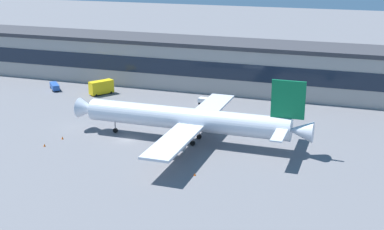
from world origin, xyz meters
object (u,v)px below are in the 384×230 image
(airliner, at_px, (190,119))
(baggage_tug, at_px, (205,101))
(traffic_cone_0, at_px, (62,138))
(belt_loader, at_px, (55,86))
(catering_truck, at_px, (101,87))
(traffic_cone_1, at_px, (195,174))
(traffic_cone_2, at_px, (44,145))

(airliner, xyz_separation_m, baggage_tug, (-6.03, 29.47, -4.19))
(traffic_cone_0, bearing_deg, belt_loader, 125.30)
(catering_truck, height_order, traffic_cone_1, catering_truck)
(belt_loader, height_order, baggage_tug, belt_loader)
(airliner, relative_size, catering_truck, 7.36)
(airliner, distance_m, traffic_cone_2, 32.51)
(catering_truck, height_order, baggage_tug, catering_truck)
(traffic_cone_1, bearing_deg, traffic_cone_0, 165.21)
(baggage_tug, height_order, traffic_cone_2, baggage_tug)
(traffic_cone_0, bearing_deg, baggage_tug, 59.58)
(traffic_cone_1, bearing_deg, catering_truck, 134.26)
(baggage_tug, bearing_deg, traffic_cone_1, -74.36)
(belt_loader, bearing_deg, catering_truck, -0.32)
(baggage_tug, relative_size, traffic_cone_0, 5.57)
(catering_truck, xyz_separation_m, baggage_tug, (32.52, -0.00, -1.21))
(baggage_tug, height_order, traffic_cone_0, baggage_tug)
(traffic_cone_0, distance_m, traffic_cone_1, 36.35)
(traffic_cone_2, bearing_deg, belt_loader, 120.69)
(airliner, distance_m, catering_truck, 48.62)
(belt_loader, height_order, catering_truck, catering_truck)
(traffic_cone_1, relative_size, traffic_cone_2, 0.87)
(belt_loader, height_order, traffic_cone_0, belt_loader)
(traffic_cone_0, distance_m, traffic_cone_2, 5.48)
(catering_truck, xyz_separation_m, traffic_cone_1, (45.63, -46.82, -2.01))
(catering_truck, bearing_deg, belt_loader, 179.68)
(airliner, bearing_deg, traffic_cone_1, -67.80)
(traffic_cone_2, bearing_deg, baggage_tug, 61.64)
(catering_truck, height_order, traffic_cone_0, catering_truck)
(catering_truck, xyz_separation_m, traffic_cone_0, (10.48, -37.54, -1.96))
(catering_truck, distance_m, traffic_cone_2, 43.96)
(catering_truck, distance_m, traffic_cone_0, 39.03)
(airliner, relative_size, traffic_cone_2, 85.01)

